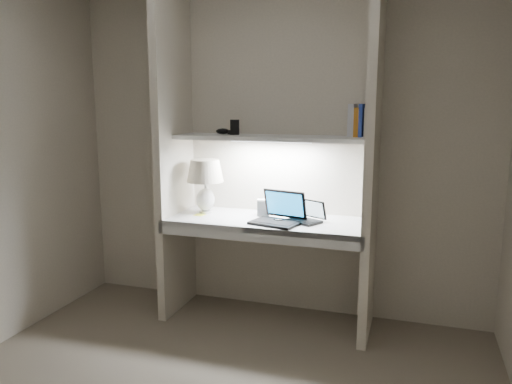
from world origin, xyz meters
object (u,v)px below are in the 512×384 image
at_px(table_lamp, 205,177).
at_px(laptop_netbook, 306,217).
at_px(speaker, 263,208).
at_px(laptop_main, 279,215).
at_px(book_row, 364,121).

height_order(table_lamp, laptop_netbook, table_lamp).
distance_m(table_lamp, speaker, 0.50).
bearing_deg(laptop_netbook, speaker, -166.42).
distance_m(table_lamp, laptop_main, 0.67).
bearing_deg(table_lamp, book_row, 6.95).
bearing_deg(laptop_netbook, laptop_main, -126.69).
height_order(table_lamp, book_row, book_row).
bearing_deg(book_row, table_lamp, -173.05).
relative_size(laptop_main, book_row, 1.69).
relative_size(table_lamp, laptop_netbook, 1.38).
distance_m(laptop_main, book_row, 0.88).
relative_size(speaker, book_row, 0.54).
bearing_deg(speaker, laptop_main, -57.22).
distance_m(laptop_main, speaker, 0.24).
xyz_separation_m(laptop_main, speaker, (-0.17, 0.17, 0.01)).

